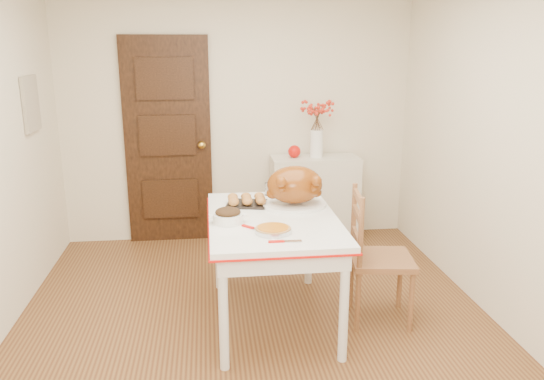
{
  "coord_description": "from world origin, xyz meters",
  "views": [
    {
      "loc": [
        -0.31,
        -3.39,
        1.97
      ],
      "look_at": [
        0.13,
        0.21,
        0.98
      ],
      "focal_mm": 35.33,
      "sensor_mm": 36.0,
      "label": 1
    }
  ],
  "objects": [
    {
      "name": "carving_knife",
      "position": [
        -0.0,
        -0.12,
        0.8
      ],
      "size": [
        0.23,
        0.24,
        0.01
      ],
      "primitive_type": null,
      "rotation": [
        0.0,
        0.0,
        -0.82
      ],
      "color": "silver",
      "rests_on": "kitchen_table"
    },
    {
      "name": "floor",
      "position": [
        0.0,
        0.0,
        0.0
      ],
      "size": [
        3.5,
        4.0,
        0.0
      ],
      "primitive_type": "cube",
      "color": "#4F2914",
      "rests_on": "ground"
    },
    {
      "name": "shaker_pair",
      "position": [
        0.44,
        0.71,
        0.84
      ],
      "size": [
        0.09,
        0.06,
        0.08
      ],
      "primitive_type": null,
      "rotation": [
        0.0,
        0.0,
        0.31
      ],
      "color": "white",
      "rests_on": "kitchen_table"
    },
    {
      "name": "stuffing_dish",
      "position": [
        -0.19,
        0.06,
        0.85
      ],
      "size": [
        0.31,
        0.28,
        0.1
      ],
      "primitive_type": null,
      "rotation": [
        0.0,
        0.0,
        0.36
      ],
      "color": "#3E2715",
      "rests_on": "kitchen_table"
    },
    {
      "name": "chair_oak",
      "position": [
        0.91,
        0.08,
        0.49
      ],
      "size": [
        0.49,
        0.49,
        0.99
      ],
      "primitive_type": null,
      "rotation": [
        0.0,
        0.0,
        1.43
      ],
      "color": "brown",
      "rests_on": "floor"
    },
    {
      "name": "photo_board",
      "position": [
        -1.73,
        1.2,
        1.5
      ],
      "size": [
        0.03,
        0.35,
        0.45
      ],
      "primitive_type": "cube",
      "color": "beige",
      "rests_on": "ground"
    },
    {
      "name": "wall_back",
      "position": [
        0.0,
        2.0,
        1.25
      ],
      "size": [
        3.5,
        0.0,
        2.5
      ],
      "primitive_type": "cube",
      "color": "beige",
      "rests_on": "ground"
    },
    {
      "name": "pumpkin_pie",
      "position": [
        0.09,
        -0.17,
        0.82
      ],
      "size": [
        0.3,
        0.3,
        0.05
      ],
      "primitive_type": "cylinder",
      "rotation": [
        0.0,
        0.0,
        0.31
      ],
      "color": "#B46110",
      "rests_on": "kitchen_table"
    },
    {
      "name": "apple",
      "position": [
        0.55,
        1.78,
        0.94
      ],
      "size": [
        0.13,
        0.13,
        0.13
      ],
      "primitive_type": "sphere",
      "color": "red",
      "rests_on": "sideboard"
    },
    {
      "name": "pie_server",
      "position": [
        0.14,
        -0.35,
        0.8
      ],
      "size": [
        0.21,
        0.06,
        0.01
      ],
      "primitive_type": null,
      "rotation": [
        0.0,
        0.0,
        -0.02
      ],
      "color": "silver",
      "rests_on": "kitchen_table"
    },
    {
      "name": "wall_right",
      "position": [
        1.75,
        0.0,
        1.25
      ],
      "size": [
        0.0,
        4.0,
        2.5
      ],
      "primitive_type": "cube",
      "color": "beige",
      "rests_on": "ground"
    },
    {
      "name": "sideboard",
      "position": [
        0.76,
        1.78,
        0.44
      ],
      "size": [
        0.87,
        0.39,
        0.87
      ],
      "primitive_type": "cube",
      "color": "beige",
      "rests_on": "floor"
    },
    {
      "name": "wall_front",
      "position": [
        0.0,
        -2.0,
        1.25
      ],
      "size": [
        3.5,
        0.0,
        2.5
      ],
      "primitive_type": "cube",
      "color": "beige",
      "rests_on": "ground"
    },
    {
      "name": "kitchen_table",
      "position": [
        0.13,
        0.16,
        0.4
      ],
      "size": [
        0.91,
        1.33,
        0.8
      ],
      "primitive_type": null,
      "color": "white",
      "rests_on": "floor"
    },
    {
      "name": "turkey_platter",
      "position": [
        0.32,
        0.37,
        0.95
      ],
      "size": [
        0.58,
        0.52,
        0.3
      ],
      "primitive_type": null,
      "rotation": [
        0.0,
        0.0,
        -0.34
      ],
      "color": "#84430C",
      "rests_on": "kitchen_table"
    },
    {
      "name": "door_back",
      "position": [
        -0.7,
        1.97,
        1.03
      ],
      "size": [
        0.85,
        0.06,
        2.06
      ],
      "primitive_type": "cube",
      "color": "black",
      "rests_on": "ground"
    },
    {
      "name": "drinking_glass",
      "position": [
        0.16,
        0.71,
        0.85
      ],
      "size": [
        0.07,
        0.07,
        0.1
      ],
      "primitive_type": "cylinder",
      "rotation": [
        0.0,
        0.0,
        -0.29
      ],
      "color": "white",
      "rests_on": "kitchen_table"
    },
    {
      "name": "rolls_tray",
      "position": [
        -0.03,
        0.46,
        0.84
      ],
      "size": [
        0.33,
        0.28,
        0.08
      ],
      "primitive_type": null,
      "rotation": [
        0.0,
        0.0,
        -0.21
      ],
      "color": "#AA6333",
      "rests_on": "kitchen_table"
    },
    {
      "name": "berry_vase",
      "position": [
        0.77,
        1.78,
        1.16
      ],
      "size": [
        0.29,
        0.29,
        0.57
      ],
      "primitive_type": null,
      "color": "white",
      "rests_on": "sideboard"
    }
  ]
}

